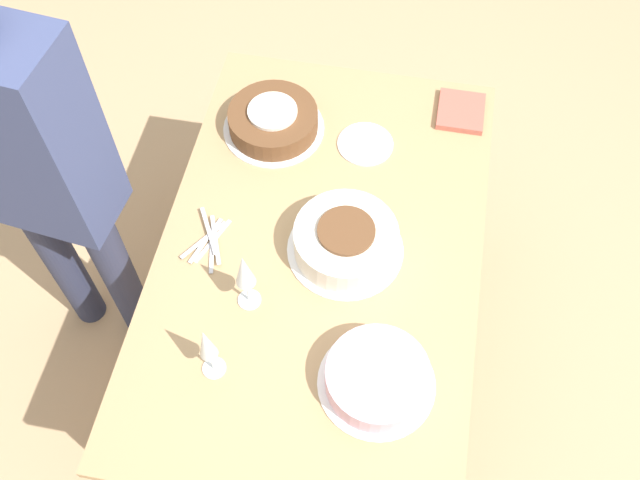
{
  "coord_description": "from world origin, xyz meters",
  "views": [
    {
      "loc": [
        1.05,
        0.2,
        2.49
      ],
      "look_at": [
        0.0,
        0.0,
        0.79
      ],
      "focal_mm": 40.0,
      "sensor_mm": 36.0,
      "label": 1
    }
  ],
  "objects_px": {
    "cake_front_chocolate": "(273,121)",
    "cake_center_white": "(346,241)",
    "wine_glass_far": "(244,272)",
    "person_cutting": "(34,164)",
    "cake_back_decorated": "(377,378)",
    "wine_glass_near": "(207,345)"
  },
  "relations": [
    {
      "from": "cake_front_chocolate",
      "to": "cake_back_decorated",
      "type": "xyz_separation_m",
      "value": [
        0.79,
        0.45,
        -0.0
      ]
    },
    {
      "from": "cake_center_white",
      "to": "person_cutting",
      "type": "xyz_separation_m",
      "value": [
        0.02,
        -0.87,
        0.17
      ]
    },
    {
      "from": "wine_glass_near",
      "to": "wine_glass_far",
      "type": "bearing_deg",
      "value": 168.45
    },
    {
      "from": "cake_center_white",
      "to": "cake_back_decorated",
      "type": "bearing_deg",
      "value": 20.76
    },
    {
      "from": "cake_front_chocolate",
      "to": "wine_glass_far",
      "type": "relative_size",
      "value": 1.41
    },
    {
      "from": "cake_front_chocolate",
      "to": "cake_center_white",
      "type": "bearing_deg",
      "value": 36.44
    },
    {
      "from": "cake_center_white",
      "to": "cake_front_chocolate",
      "type": "height_order",
      "value": "cake_center_white"
    },
    {
      "from": "wine_glass_near",
      "to": "person_cutting",
      "type": "relative_size",
      "value": 0.14
    },
    {
      "from": "cake_front_chocolate",
      "to": "wine_glass_far",
      "type": "distance_m",
      "value": 0.63
    },
    {
      "from": "cake_back_decorated",
      "to": "wine_glass_near",
      "type": "xyz_separation_m",
      "value": [
        0.04,
        -0.42,
        0.11
      ]
    },
    {
      "from": "cake_back_decorated",
      "to": "wine_glass_far",
      "type": "relative_size",
      "value": 1.33
    },
    {
      "from": "cake_back_decorated",
      "to": "wine_glass_near",
      "type": "bearing_deg",
      "value": -85.04
    },
    {
      "from": "cake_center_white",
      "to": "wine_glass_far",
      "type": "height_order",
      "value": "wine_glass_far"
    },
    {
      "from": "wine_glass_far",
      "to": "person_cutting",
      "type": "height_order",
      "value": "person_cutting"
    },
    {
      "from": "wine_glass_near",
      "to": "cake_center_white",
      "type": "bearing_deg",
      "value": 146.8
    },
    {
      "from": "cake_center_white",
      "to": "person_cutting",
      "type": "distance_m",
      "value": 0.88
    },
    {
      "from": "cake_center_white",
      "to": "wine_glass_near",
      "type": "distance_m",
      "value": 0.51
    },
    {
      "from": "cake_back_decorated",
      "to": "wine_glass_near",
      "type": "height_order",
      "value": "wine_glass_near"
    },
    {
      "from": "cake_front_chocolate",
      "to": "person_cutting",
      "type": "relative_size",
      "value": 0.21
    },
    {
      "from": "wine_glass_near",
      "to": "wine_glass_far",
      "type": "distance_m",
      "value": 0.22
    },
    {
      "from": "cake_front_chocolate",
      "to": "person_cutting",
      "type": "height_order",
      "value": "person_cutting"
    },
    {
      "from": "cake_front_chocolate",
      "to": "person_cutting",
      "type": "distance_m",
      "value": 0.73
    }
  ]
}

